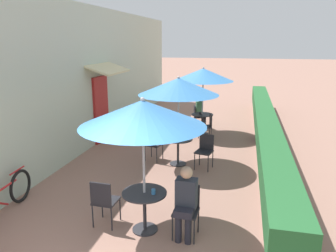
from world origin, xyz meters
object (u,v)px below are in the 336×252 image
Objects in this scene: cafe_chair_far_left at (207,125)px; seated_patron_far_right at (201,110)px; patio_table_near at (145,203)px; cafe_chair_mid_right at (205,149)px; cafe_chair_mid_left at (153,143)px; patio_umbrella_far at (203,75)px; patio_umbrella_near at (143,113)px; coffee_cup_far at (200,113)px; cafe_chair_near_left at (187,206)px; cafe_chair_near_right at (104,199)px; seated_patron_near_left at (186,200)px; patio_table_mid at (178,146)px; coffee_cup_near at (153,192)px; patio_table_far at (202,120)px; cafe_chair_far_right at (197,115)px; patio_umbrella_mid at (179,86)px; bicycle_leaning at (2,198)px.

seated_patron_far_right reaches higher than cafe_chair_far_left.
cafe_chair_mid_right is (0.65, 3.11, 0.01)m from patio_table_near.
seated_patron_far_right is (0.80, 3.68, 0.17)m from cafe_chair_mid_left.
cafe_chair_mid_left is 0.37× the size of patio_umbrella_far.
patio_umbrella_near is 2.68× the size of cafe_chair_mid_left.
coffee_cup_far reaches higher than patio_table_near.
cafe_chair_near_right is (-1.45, -0.09, 0.00)m from cafe_chair_near_left.
seated_patron_near_left is 1.64× the size of patio_table_mid.
patio_umbrella_near is 25.90× the size of coffee_cup_far.
patio_umbrella_near is at bearing -15.10° from seated_patron_far_right.
cafe_chair_mid_right is at bearing -86.02° from cafe_chair_near_left.
patio_table_far is (-0.01, 6.28, -0.24)m from coffee_cup_near.
patio_table_mid is at bearing 153.31° from cafe_chair_far_left.
patio_table_mid is 3.74m from cafe_chair_far_right.
seated_patron_far_right is (-0.72, 6.92, 0.17)m from cafe_chair_near_left.
cafe_chair_mid_left is 9.67× the size of coffee_cup_far.
cafe_chair_far_left is (0.49, 2.39, -1.56)m from patio_umbrella_mid.
coffee_cup_near is 0.10× the size of cafe_chair_far_left.
cafe_chair_far_left is at bearing 85.68° from patio_table_near.
coffee_cup_near is at bearing -9.11° from patio_umbrella_near.
cafe_chair_near_left is (0.72, 0.04, 0.01)m from patio_table_near.
patio_umbrella_mid is 3.29m from coffee_cup_far.
patio_umbrella_mid is 1.72m from cafe_chair_mid_left.
seated_patron_far_right is (0.73, 7.00, 0.17)m from cafe_chair_near_right.
patio_table_near is 6.26m from patio_table_far.
patio_table_near is at bearing -14.21° from cafe_chair_far_right.
patio_table_far is (0.23, 3.06, 0.00)m from patio_table_mid.
cafe_chair_near_left is 0.37× the size of patio_umbrella_far.
seated_patron_near_left is 6.50m from patio_umbrella_far.
cafe_chair_near_left is 0.61m from coffee_cup_near.
cafe_chair_mid_right is 3.18m from patio_table_far.
bicycle_leaning is (-2.88, -6.39, -0.16)m from patio_table_far.
patio_umbrella_mid is at bearing 6.06° from cafe_chair_mid_right.
coffee_cup_near is 5.62m from cafe_chair_far_left.
cafe_chair_near_left reaches higher than coffee_cup_far.
bicycle_leaning is at bearing -177.14° from patio_table_near.
patio_table_far is at bearing -82.23° from cafe_chair_near_left.
cafe_chair_near_left is 3.57m from cafe_chair_mid_left.
cafe_chair_far_left is (1.21, 2.30, 0.00)m from cafe_chair_mid_left.
bicycle_leaning is (-2.00, -0.09, -0.16)m from cafe_chair_near_right.
coffee_cup_near is (-0.56, -0.07, 0.24)m from cafe_chair_near_left.
seated_patron_near_left is 6.30m from coffee_cup_far.
patio_table_far is 0.26m from coffee_cup_far.
patio_umbrella_mid reaches higher than patio_table_mid.
coffee_cup_near is 3.24m from patio_table_mid.
coffee_cup_near is at bearing 93.85° from cafe_chair_mid_right.
patio_table_far is 0.61× the size of seated_patron_far_right.
bicycle_leaning reaches higher than patio_table_near.
cafe_chair_far_left is at bearing 78.34° from patio_umbrella_mid.
patio_umbrella_near is at bearing -90.00° from patio_table_near.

